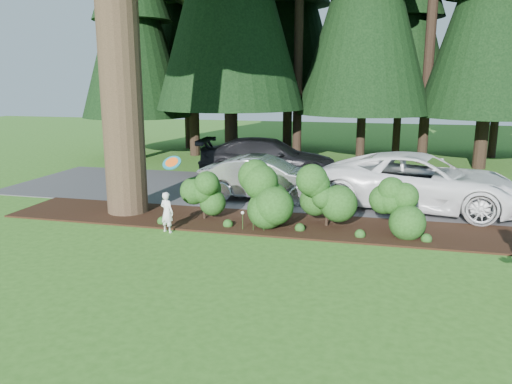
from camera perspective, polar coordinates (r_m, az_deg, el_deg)
ground at (r=11.44m, az=-1.88°, el=-8.11°), size 80.00×80.00×0.00m
mulch_bed at (r=14.42m, az=1.68°, el=-3.59°), size 16.00×2.50×0.05m
driveway at (r=18.47m, az=4.53°, el=-0.04°), size 22.00×6.00×0.03m
shrub_row at (r=13.98m, az=4.68°, el=-0.83°), size 6.53×1.60×1.61m
lily_cluster at (r=13.57m, az=-0.32°, el=-2.56°), size 0.69×0.09×0.57m
car_silver_wagon at (r=17.18m, az=1.07°, el=1.61°), size 4.49×1.57×1.48m
car_white_suv at (r=16.68m, az=18.33°, el=1.14°), size 6.80×4.10×1.76m
car_dark_suv at (r=20.82m, az=1.44°, el=3.84°), size 5.95×2.77×1.68m
child at (r=13.73m, az=-10.15°, el=-2.29°), size 0.47×0.39×1.12m
frisbee at (r=13.54m, az=-9.60°, el=3.33°), size 0.52×0.42×0.35m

